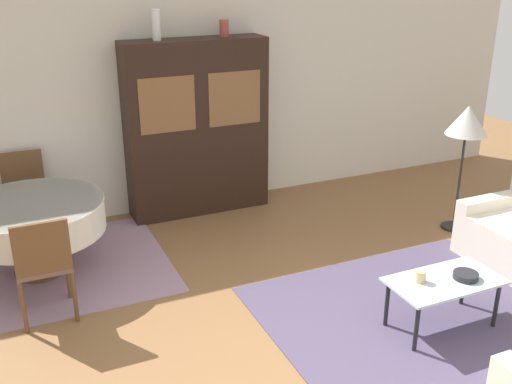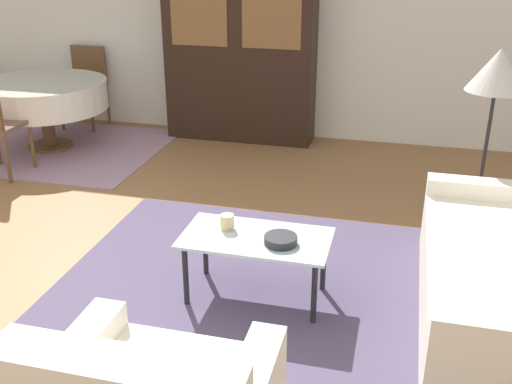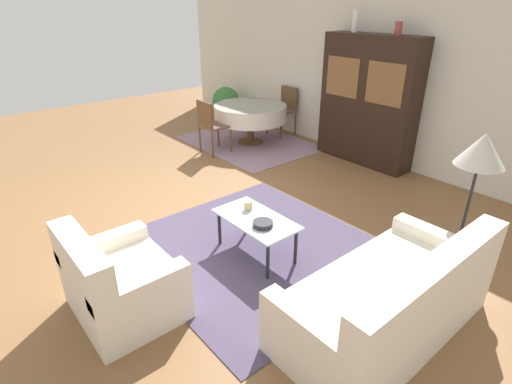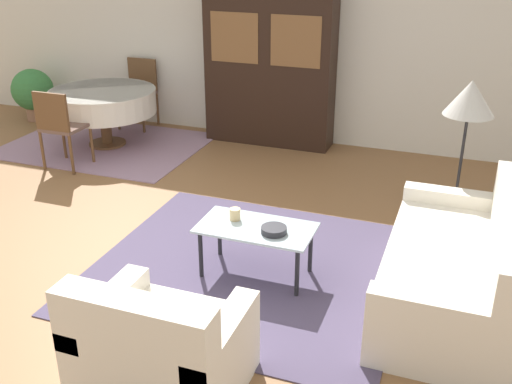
# 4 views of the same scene
# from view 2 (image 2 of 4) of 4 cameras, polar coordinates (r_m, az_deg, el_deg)

# --- Properties ---
(ground_plane) EXTENTS (14.00, 14.00, 0.00)m
(ground_plane) POSITION_cam_2_polar(r_m,az_deg,el_deg) (4.32, -18.06, -8.27)
(ground_plane) COLOR brown
(wall_back) EXTENTS (10.00, 0.06, 2.70)m
(wall_back) POSITION_cam_2_polar(r_m,az_deg,el_deg) (7.07, -3.63, 16.54)
(wall_back) COLOR beige
(wall_back) RESTS_ON ground_plane
(area_rug) EXTENTS (2.54, 2.40, 0.01)m
(area_rug) POSITION_cam_2_polar(r_m,az_deg,el_deg) (4.05, -0.95, -9.23)
(area_rug) COLOR #4C425B
(area_rug) RESTS_ON ground_plane
(dining_rug) EXTENTS (2.50, 1.86, 0.01)m
(dining_rug) POSITION_cam_2_polar(r_m,az_deg,el_deg) (7.06, -19.17, 4.05)
(dining_rug) COLOR gray
(dining_rug) RESTS_ON ground_plane
(coffee_table) EXTENTS (0.93, 0.50, 0.44)m
(coffee_table) POSITION_cam_2_polar(r_m,az_deg,el_deg) (3.77, -0.00, -4.96)
(coffee_table) COLOR black
(coffee_table) RESTS_ON area_rug
(display_cabinet) EXTENTS (1.65, 0.42, 2.05)m
(display_cabinet) POSITION_cam_2_polar(r_m,az_deg,el_deg) (6.78, -1.51, 13.50)
(display_cabinet) COLOR black
(display_cabinet) RESTS_ON ground_plane
(dining_table) EXTENTS (1.35, 1.35, 0.73)m
(dining_table) POSITION_cam_2_polar(r_m,az_deg,el_deg) (6.90, -19.57, 8.68)
(dining_table) COLOR brown
(dining_table) RESTS_ON dining_rug
(dining_chair_far) EXTENTS (0.44, 0.44, 0.94)m
(dining_chair_far) POSITION_cam_2_polar(r_m,az_deg,el_deg) (7.64, -15.92, 10.17)
(dining_chair_far) COLOR brown
(dining_chair_far) RESTS_ON dining_rug
(floor_lamp) EXTENTS (0.45, 0.45, 1.42)m
(floor_lamp) POSITION_cam_2_polar(r_m,az_deg,el_deg) (4.85, 22.00, 10.21)
(floor_lamp) COLOR black
(floor_lamp) RESTS_ON ground_plane
(cup) EXTENTS (0.09, 0.09, 0.10)m
(cup) POSITION_cam_2_polar(r_m,az_deg,el_deg) (3.83, -2.76, -2.87)
(cup) COLOR tan
(cup) RESTS_ON coffee_table
(bowl) EXTENTS (0.20, 0.20, 0.05)m
(bowl) POSITION_cam_2_polar(r_m,az_deg,el_deg) (3.66, 2.36, -4.58)
(bowl) COLOR #232328
(bowl) RESTS_ON coffee_table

